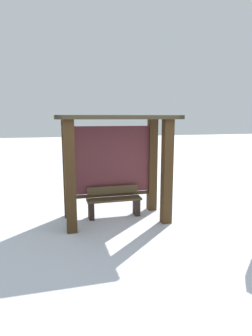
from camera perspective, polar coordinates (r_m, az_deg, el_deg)
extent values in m
plane|color=white|center=(7.02, -2.02, -10.29)|extent=(60.00, 60.00, 0.00)
cube|color=#402B16|center=(6.06, -11.18, -1.90)|extent=(0.22, 0.22, 2.41)
cube|color=#402B16|center=(6.56, 8.24, -0.90)|extent=(0.22, 0.22, 2.41)
cube|color=#402B16|center=(7.04, -11.70, -0.25)|extent=(0.22, 0.22, 2.41)
cube|color=#402B16|center=(7.47, 5.28, 0.52)|extent=(0.22, 0.22, 2.41)
cube|color=#2A2517|center=(6.58, -2.15, 10.19)|extent=(2.72, 1.53, 0.09)
cube|color=#5E292E|center=(7.14, -2.97, 1.66)|extent=(1.97, 0.08, 1.68)
cube|color=#402B16|center=(7.31, -2.87, -5.37)|extent=(1.97, 0.06, 0.08)
cube|color=#4D3C26|center=(7.06, -2.40, -6.31)|extent=(1.36, 0.35, 0.05)
cube|color=#4D3C26|center=(7.15, -2.67, -4.41)|extent=(1.29, 0.04, 0.20)
cube|color=black|center=(7.27, 2.12, -7.78)|extent=(0.12, 0.29, 0.43)
cube|color=black|center=(7.04, -7.04, -8.47)|extent=(0.12, 0.29, 0.43)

